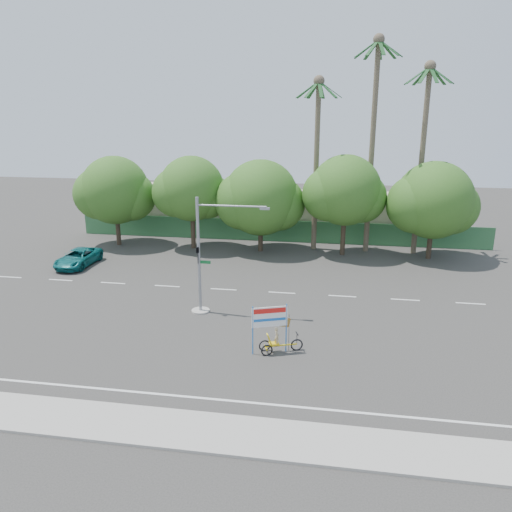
# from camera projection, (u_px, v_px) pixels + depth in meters

# --- Properties ---
(ground) EXTENTS (120.00, 120.00, 0.00)m
(ground) POSITION_uv_depth(u_px,v_px,m) (227.00, 344.00, 26.07)
(ground) COLOR #33302D
(ground) RESTS_ON ground
(sidewalk_near) EXTENTS (50.00, 2.40, 0.12)m
(sidewalk_near) POSITION_uv_depth(u_px,v_px,m) (184.00, 430.00, 18.95)
(sidewalk_near) COLOR gray
(sidewalk_near) RESTS_ON ground
(fence) EXTENTS (38.00, 0.08, 2.00)m
(fence) POSITION_uv_depth(u_px,v_px,m) (277.00, 231.00, 46.15)
(fence) COLOR #336B3D
(fence) RESTS_ON ground
(building_left) EXTENTS (12.00, 8.00, 4.00)m
(building_left) POSITION_uv_depth(u_px,v_px,m) (187.00, 208.00, 51.69)
(building_left) COLOR beige
(building_left) RESTS_ON ground
(building_right) EXTENTS (14.00, 8.00, 3.60)m
(building_right) POSITION_uv_depth(u_px,v_px,m) (363.00, 215.00, 48.94)
(building_right) COLOR beige
(building_right) RESTS_ON ground
(tree_far_left) EXTENTS (7.14, 6.00, 7.96)m
(tree_far_left) POSITION_uv_depth(u_px,v_px,m) (115.00, 192.00, 43.96)
(tree_far_left) COLOR #473828
(tree_far_left) RESTS_ON ground
(tree_left) EXTENTS (6.66, 5.60, 8.07)m
(tree_left) POSITION_uv_depth(u_px,v_px,m) (191.00, 191.00, 42.79)
(tree_left) COLOR #473828
(tree_left) RESTS_ON ground
(tree_center) EXTENTS (7.62, 6.40, 7.85)m
(tree_center) POSITION_uv_depth(u_px,v_px,m) (260.00, 200.00, 42.03)
(tree_center) COLOR #473828
(tree_center) RESTS_ON ground
(tree_right) EXTENTS (6.90, 5.80, 8.36)m
(tree_right) POSITION_uv_depth(u_px,v_px,m) (345.00, 193.00, 40.72)
(tree_right) COLOR #473828
(tree_right) RESTS_ON ground
(tree_far_right) EXTENTS (7.38, 6.20, 7.94)m
(tree_far_right) POSITION_uv_depth(u_px,v_px,m) (433.00, 203.00, 39.80)
(tree_far_right) COLOR #473828
(tree_far_right) RESTS_ON ground
(palm_tall) EXTENTS (3.73, 3.79, 17.45)m
(palm_tall) POSITION_uv_depth(u_px,v_px,m) (373.00, 126.00, 40.35)
(palm_tall) COLOR #70604C
(palm_tall) RESTS_ON ground
(palm_mid) EXTENTS (3.73, 3.79, 15.45)m
(palm_mid) POSITION_uv_depth(u_px,v_px,m) (423.00, 140.00, 40.03)
(palm_mid) COLOR #70604C
(palm_mid) RESTS_ON ground
(palm_short) EXTENTS (3.73, 3.79, 14.45)m
(palm_short) POSITION_uv_depth(u_px,v_px,m) (317.00, 146.00, 41.50)
(palm_short) COLOR #70604C
(palm_short) RESTS_ON ground
(traffic_signal) EXTENTS (4.72, 1.10, 7.00)m
(traffic_signal) POSITION_uv_depth(u_px,v_px,m) (204.00, 266.00, 29.37)
(traffic_signal) COLOR gray
(traffic_signal) RESTS_ON ground
(trike_billboard) EXTENTS (2.50, 1.16, 2.60)m
(trike_billboard) POSITION_uv_depth(u_px,v_px,m) (274.00, 333.00, 24.87)
(trike_billboard) COLOR black
(trike_billboard) RESTS_ON ground
(pickup_truck) EXTENTS (2.25, 4.72, 1.30)m
(pickup_truck) POSITION_uv_depth(u_px,v_px,m) (78.00, 258.00, 38.95)
(pickup_truck) COLOR #0E6262
(pickup_truck) RESTS_ON ground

